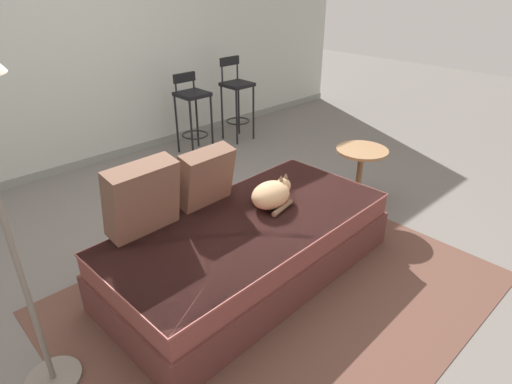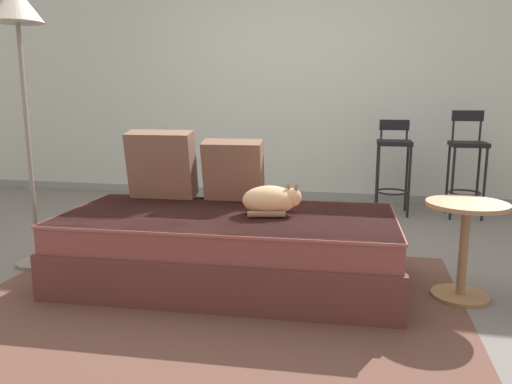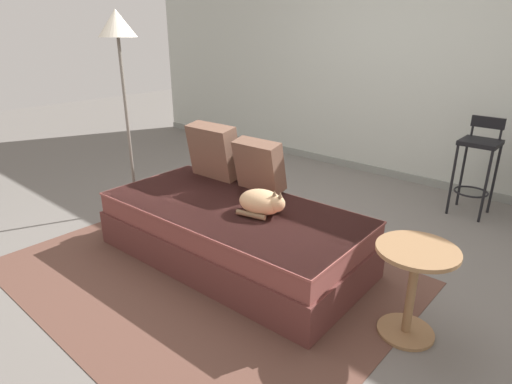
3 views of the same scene
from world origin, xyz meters
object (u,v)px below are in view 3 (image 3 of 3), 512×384
(throw_pillow_middle, at_px, (259,165))
(floor_lamp, at_px, (119,44))
(throw_pillow_corner, at_px, (214,151))
(bar_stool_near_window, at_px, (478,157))
(couch, at_px, (232,232))
(cat, at_px, (262,202))
(side_table, at_px, (413,279))

(throw_pillow_middle, distance_m, floor_lamp, 1.59)
(throw_pillow_corner, height_order, bar_stool_near_window, same)
(couch, height_order, floor_lamp, floor_lamp)
(couch, distance_m, cat, 0.39)
(couch, xyz_separation_m, bar_stool_near_window, (1.07, 2.11, 0.33))
(bar_stool_near_window, distance_m, floor_lamp, 3.32)
(couch, height_order, bar_stool_near_window, bar_stool_near_window)
(couch, relative_size, throw_pillow_middle, 4.90)
(cat, bearing_deg, bar_stool_near_window, 68.33)
(throw_pillow_middle, xyz_separation_m, side_table, (1.41, -0.33, -0.28))
(floor_lamp, bearing_deg, couch, -2.17)
(cat, bearing_deg, floor_lamp, 179.84)
(throw_pillow_corner, relative_size, floor_lamp, 0.26)
(cat, relative_size, side_table, 0.68)
(cat, bearing_deg, throw_pillow_corner, 159.01)
(throw_pillow_corner, bearing_deg, throw_pillow_middle, 2.06)
(couch, distance_m, floor_lamp, 1.88)
(couch, distance_m, throw_pillow_corner, 0.80)
(couch, xyz_separation_m, throw_pillow_middle, (-0.06, 0.38, 0.42))
(cat, xyz_separation_m, side_table, (1.09, 0.00, -0.16))
(couch, bearing_deg, throw_pillow_corner, 147.37)
(throw_pillow_middle, height_order, bar_stool_near_window, bar_stool_near_window)
(side_table, bearing_deg, couch, -177.94)
(throw_pillow_corner, bearing_deg, cat, -20.99)
(cat, height_order, floor_lamp, floor_lamp)
(side_table, xyz_separation_m, floor_lamp, (-2.70, 0.00, 1.16))
(cat, height_order, bar_stool_near_window, bar_stool_near_window)
(couch, relative_size, bar_stool_near_window, 2.26)
(couch, distance_m, bar_stool_near_window, 2.39)
(throw_pillow_middle, distance_m, bar_stool_near_window, 2.07)
(couch, relative_size, side_table, 3.68)
(throw_pillow_corner, xyz_separation_m, throw_pillow_middle, (0.50, 0.02, -0.03))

